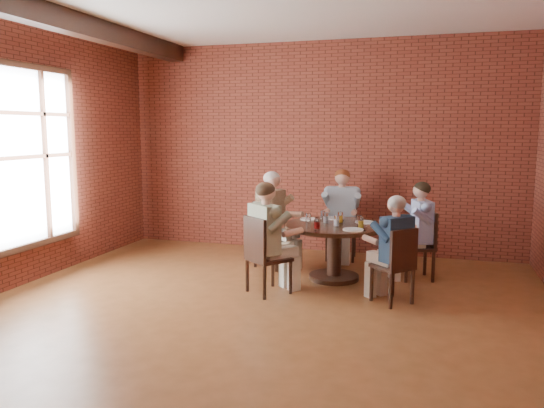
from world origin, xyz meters
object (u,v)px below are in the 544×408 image
(diner_a, at_px, (417,231))
(diner_b, at_px, (341,215))
(diner_c, at_px, (274,220))
(diner_e, at_px, (393,250))
(smartphone, at_px, (363,229))
(chair_b, at_px, (342,225))
(dining_table, at_px, (334,241))
(chair_e, at_px, (397,263))
(chair_a, at_px, (423,242))
(diner_d, at_px, (269,238))
(chair_d, at_px, (263,253))
(chair_c, at_px, (269,231))

(diner_a, bearing_deg, diner_b, -142.56)
(diner_c, distance_m, diner_e, 2.12)
(diner_e, distance_m, smartphone, 0.65)
(diner_a, relative_size, chair_b, 1.35)
(dining_table, xyz_separation_m, diner_c, (-0.95, 0.40, 0.17))
(chair_e, bearing_deg, diner_e, -90.00)
(smartphone, bearing_deg, diner_b, 107.47)
(chair_a, distance_m, diner_d, 2.16)
(dining_table, xyz_separation_m, diner_e, (0.81, -0.77, 0.10))
(diner_c, height_order, chair_d, diner_c)
(diner_b, xyz_separation_m, chair_d, (-0.63, -2.03, -0.18))
(diner_a, bearing_deg, diner_e, -30.00)
(diner_d, height_order, smartphone, diner_d)
(diner_e, bearing_deg, chair_d, -41.95)
(smartphone, bearing_deg, chair_b, 106.61)
(diner_b, xyz_separation_m, diner_e, (0.91, -1.91, -0.07))
(chair_d, relative_size, smartphone, 6.25)
(diner_b, height_order, diner_c, diner_c)
(dining_table, bearing_deg, chair_d, -129.06)
(diner_a, bearing_deg, chair_c, -110.39)
(chair_c, relative_size, diner_e, 0.77)
(chair_c, xyz_separation_m, smartphone, (1.45, -0.71, 0.23))
(diner_b, distance_m, chair_c, 1.19)
(chair_a, relative_size, diner_e, 0.74)
(diner_c, height_order, smartphone, diner_c)
(diner_d, height_order, diner_e, diner_d)
(chair_a, bearing_deg, diner_a, -90.00)
(dining_table, xyz_separation_m, chair_d, (-0.72, -0.89, -0.01))
(chair_a, height_order, diner_e, diner_e)
(dining_table, relative_size, chair_c, 1.38)
(diner_a, relative_size, diner_d, 0.95)
(diner_a, height_order, diner_d, diner_d)
(dining_table, xyz_separation_m, smartphone, (0.41, -0.28, 0.23))
(chair_a, xyz_separation_m, diner_a, (-0.08, -0.02, 0.15))
(diner_c, distance_m, chair_d, 1.32)
(chair_b, bearing_deg, chair_a, -39.84)
(chair_a, relative_size, chair_b, 0.95)
(chair_d, bearing_deg, diner_a, -106.30)
(diner_b, height_order, diner_e, diner_b)
(dining_table, bearing_deg, diner_d, -129.06)
(chair_a, height_order, smartphone, chair_a)
(diner_d, bearing_deg, diner_e, -138.91)
(diner_a, height_order, chair_c, diner_a)
(diner_a, bearing_deg, diner_c, -109.48)
(chair_d, bearing_deg, dining_table, -90.00)
(diner_d, bearing_deg, diner_b, -67.29)
(diner_b, xyz_separation_m, smartphone, (0.50, -1.41, 0.06))
(diner_a, distance_m, diner_b, 1.40)
(chair_a, bearing_deg, smartphone, -66.36)
(chair_b, distance_m, diner_c, 1.20)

